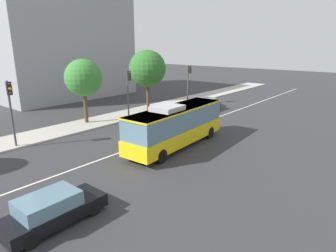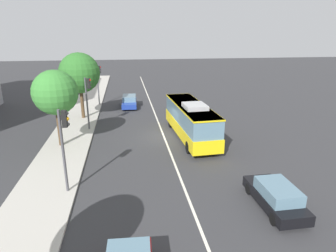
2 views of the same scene
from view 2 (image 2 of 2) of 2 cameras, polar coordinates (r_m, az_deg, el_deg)
name	(u,v)px [view 2 (image 2 of 2)]	position (r m, az deg, el deg)	size (l,w,h in m)	color
ground_plane	(164,136)	(27.00, -0.84, -2.02)	(160.00, 160.00, 0.00)	#333335
sidewalk_kerb	(69,140)	(27.25, -18.86, -2.68)	(80.00, 3.85, 0.14)	#B2ADA3
lane_centre_line	(164,136)	(26.99, -0.84, -2.01)	(76.00, 0.16, 0.01)	silver
transit_bus	(191,119)	(26.10, 4.48, 1.40)	(10.13, 3.07, 3.46)	yellow
sedan_blue	(129,101)	(37.78, -7.63, 4.82)	(4.57, 1.98, 1.46)	#1E3899
sedan_black	(276,196)	(17.29, 20.47, -12.81)	(4.52, 1.85, 1.46)	black
traffic_light_near_corner	(88,95)	(28.76, -15.50, 5.96)	(0.33, 0.62, 5.20)	#47474C
traffic_light_mid_block	(64,137)	(17.47, -19.78, -2.11)	(0.33, 0.62, 5.20)	#47474C
traffic_light_far_corner	(99,78)	(39.05, -13.51, 9.16)	(0.32, 0.62, 5.20)	#47474C
street_tree_kerbside_left	(55,93)	(24.98, -21.34, 6.12)	(3.62, 3.62, 6.47)	#4C3823
street_tree_kerbside_centre	(79,73)	(32.76, -17.06, 9.92)	(4.31, 4.31, 7.25)	#4C3823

